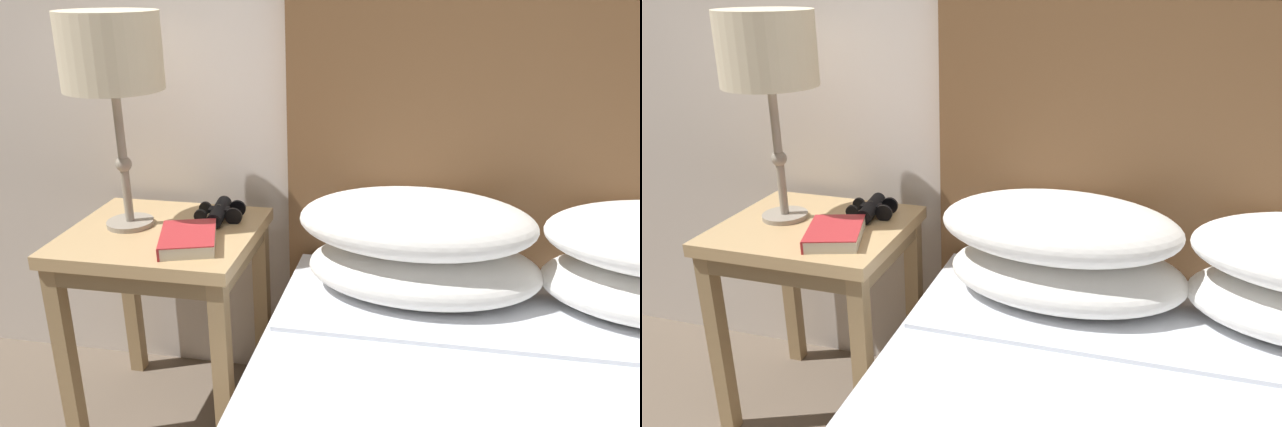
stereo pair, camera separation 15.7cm
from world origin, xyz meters
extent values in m
cube|color=tan|center=(-0.68, 0.61, 0.59)|extent=(0.52, 0.45, 0.04)
cube|color=#917650|center=(-0.68, 0.61, 0.55)|extent=(0.49, 0.43, 0.05)
cube|color=#A4865B|center=(-0.90, 0.42, 0.29)|extent=(0.04, 0.04, 0.57)
cube|color=#A4865B|center=(-0.45, 0.42, 0.29)|extent=(0.04, 0.04, 0.57)
cube|color=#A4865B|center=(-0.90, 0.80, 0.29)|extent=(0.04, 0.04, 0.57)
cube|color=#A4865B|center=(-0.45, 0.80, 0.29)|extent=(0.04, 0.04, 0.57)
cube|color=white|center=(0.34, 0.49, 0.49)|extent=(1.28, 0.28, 0.01)
cube|color=brown|center=(0.34, 0.84, 0.64)|extent=(1.40, 0.06, 1.29)
ellipsoid|color=white|center=(0.04, 0.60, 0.56)|extent=(0.60, 0.36, 0.15)
ellipsoid|color=white|center=(0.02, 0.60, 0.69)|extent=(0.60, 0.36, 0.15)
cylinder|color=gray|center=(-0.78, 0.63, 0.62)|extent=(0.13, 0.13, 0.01)
cylinder|color=gray|center=(-0.78, 0.63, 0.81)|extent=(0.02, 0.02, 0.37)
sphere|color=gray|center=(-0.78, 0.63, 0.79)|extent=(0.04, 0.04, 0.04)
cylinder|color=beige|center=(-0.78, 0.63, 1.09)|extent=(0.26, 0.26, 0.20)
cube|color=silver|center=(-0.56, 0.53, 0.63)|extent=(0.19, 0.22, 0.03)
cube|color=#B2282D|center=(-0.56, 0.53, 0.64)|extent=(0.19, 0.23, 0.00)
cube|color=#B2282D|center=(-0.63, 0.51, 0.63)|extent=(0.06, 0.18, 0.04)
cylinder|color=black|center=(-0.54, 0.69, 0.63)|extent=(0.06, 0.10, 0.04)
cylinder|color=black|center=(-0.49, 0.69, 0.63)|extent=(0.05, 0.02, 0.05)
cylinder|color=black|center=(-0.59, 0.68, 0.63)|extent=(0.04, 0.02, 0.04)
cylinder|color=black|center=(-0.55, 0.75, 0.63)|extent=(0.06, 0.10, 0.04)
cylinder|color=black|center=(-0.50, 0.76, 0.63)|extent=(0.05, 0.02, 0.05)
cylinder|color=black|center=(-0.60, 0.74, 0.63)|extent=(0.04, 0.02, 0.04)
cube|color=black|center=(-0.55, 0.72, 0.64)|extent=(0.06, 0.04, 0.01)
cylinder|color=black|center=(-0.55, 0.72, 0.64)|extent=(0.02, 0.01, 0.02)
camera|label=1|loc=(0.04, -0.88, 1.27)|focal=35.00mm
camera|label=2|loc=(0.20, -0.84, 1.27)|focal=35.00mm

